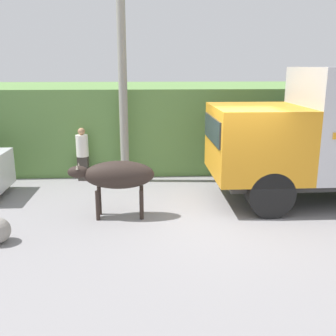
{
  "coord_description": "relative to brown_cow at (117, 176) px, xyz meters",
  "views": [
    {
      "loc": [
        -1.76,
        -8.08,
        3.31
      ],
      "look_at": [
        -1.25,
        0.73,
        1.01
      ],
      "focal_mm": 42.0,
      "sensor_mm": 36.0,
      "label": 1
    }
  ],
  "objects": [
    {
      "name": "ground_plane",
      "position": [
        2.4,
        -0.31,
        -0.97
      ],
      "size": [
        60.0,
        60.0,
        0.0
      ],
      "primitive_type": "plane",
      "color": "gray"
    },
    {
      "name": "pedestrian_on_hill",
      "position": [
        -1.22,
        3.02,
        -0.11
      ],
      "size": [
        0.39,
        0.39,
        1.58
      ],
      "rotation": [
        0.0,
        0.0,
        3.04
      ],
      "color": "#38332D",
      "rests_on": "ground_plane"
    },
    {
      "name": "hillside_embankment",
      "position": [
        2.4,
        6.19,
        0.35
      ],
      "size": [
        32.0,
        5.82,
        2.65
      ],
      "color": "#608C47",
      "rests_on": "ground_plane"
    },
    {
      "name": "brown_cow",
      "position": [
        0.0,
        0.0,
        0.0
      ],
      "size": [
        1.9,
        0.63,
        1.3
      ],
      "rotation": [
        0.0,
        0.0,
        -0.03
      ],
      "color": "#2D231E",
      "rests_on": "ground_plane"
    },
    {
      "name": "utility_pole",
      "position": [
        0.02,
        2.89,
        2.47
      ],
      "size": [
        0.9,
        0.24,
        6.67
      ],
      "color": "gray",
      "rests_on": "ground_plane"
    }
  ]
}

